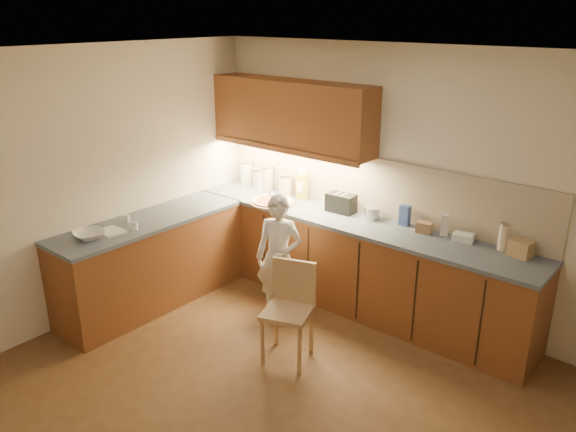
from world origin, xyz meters
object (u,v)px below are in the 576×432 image
at_px(child, 279,258).
at_px(oil_jug, 302,185).
at_px(toaster, 341,203).
at_px(pizza_on_board, 272,202).
at_px(wooden_chair, 290,304).

xyz_separation_m(child, oil_jug, (-0.42, 0.88, 0.44)).
bearing_deg(toaster, pizza_on_board, -162.75).
distance_m(child, toaster, 0.90).
distance_m(wooden_chair, toaster, 1.39).
bearing_deg(child, toaster, 56.45).
height_order(wooden_chair, toaster, toaster).
xyz_separation_m(wooden_chair, toaster, (-0.35, 1.24, 0.51)).
bearing_deg(oil_jug, wooden_chair, -55.04).
relative_size(child, toaster, 4.16).
xyz_separation_m(oil_jug, toaster, (0.58, -0.08, -0.05)).
relative_size(child, wooden_chair, 1.45).
height_order(child, oil_jug, child).
xyz_separation_m(pizza_on_board, child, (0.56, -0.54, -0.31)).
distance_m(pizza_on_board, oil_jug, 0.39).
distance_m(child, oil_jug, 1.07).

